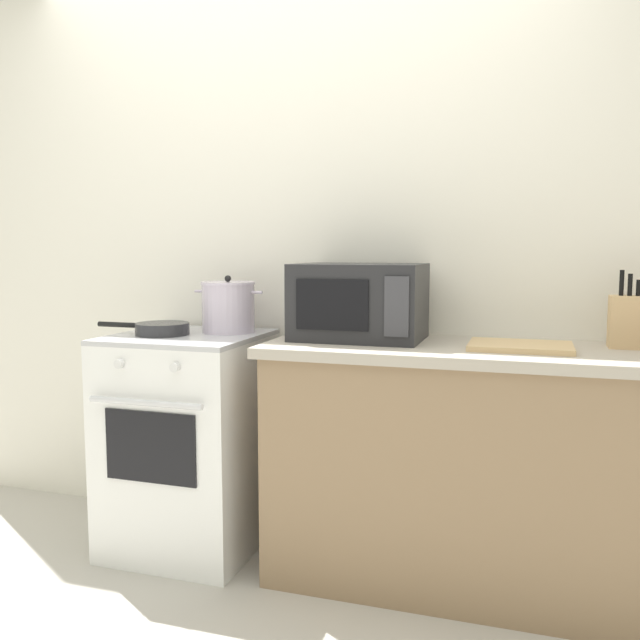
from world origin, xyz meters
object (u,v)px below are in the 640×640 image
stove (189,441)px  frying_pan (161,329)px  stock_pot (228,307)px  cutting_board (520,346)px  microwave (359,302)px  knife_block (628,321)px

stove → frying_pan: 0.50m
stock_pot → cutting_board: bearing=-5.7°
stock_pot → frying_pan: (-0.23, -0.16, -0.08)m
stove → cutting_board: bearing=0.0°
microwave → knife_block: bearing=3.6°
stove → microwave: (0.73, 0.08, 0.61)m
stock_pot → frying_pan: bearing=-145.3°
stove → frying_pan: frying_pan is taller
frying_pan → knife_block: knife_block is taller
stove → cutting_board: size_ratio=2.56×
stove → knife_block: 1.81m
stock_pot → knife_block: (1.58, 0.02, -0.01)m
microwave → cutting_board: microwave is taller
frying_pan → cutting_board: (1.44, 0.04, -0.02)m
frying_pan → knife_block: bearing=5.7°
stove → microwave: microwave is taller
microwave → knife_block: 0.99m
knife_block → cutting_board: bearing=-159.2°
stove → frying_pan: bearing=-157.5°
microwave → cutting_board: (0.62, -0.08, -0.14)m
stove → cutting_board: (1.34, 0.00, 0.47)m
stove → microwave: bearing=6.2°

